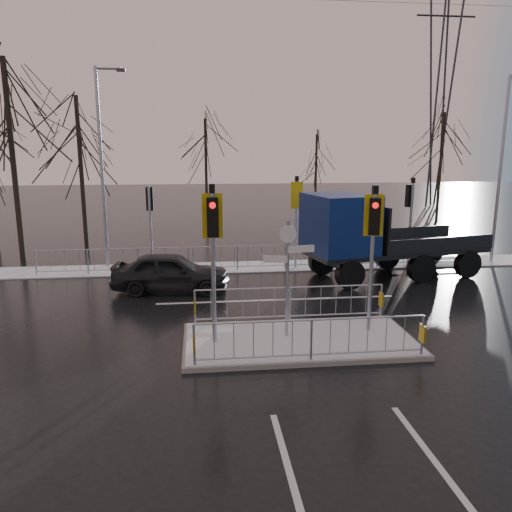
{
  "coord_description": "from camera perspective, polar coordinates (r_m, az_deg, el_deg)",
  "views": [
    {
      "loc": [
        -2.51,
        -12.06,
        4.99
      ],
      "look_at": [
        -0.84,
        2.56,
        1.8
      ],
      "focal_mm": 35.0,
      "sensor_mm": 36.0,
      "label": 1
    }
  ],
  "objects": [
    {
      "name": "street_lamp_right",
      "position": [
        24.37,
        26.36,
        9.58
      ],
      "size": [
        1.25,
        0.18,
        8.0
      ],
      "color": "#999EA7",
      "rests_on": "ground"
    },
    {
      "name": "tree_near_a",
      "position": [
        24.43,
        -26.39,
        13.63
      ],
      "size": [
        4.75,
        4.75,
        8.97
      ],
      "color": "black",
      "rests_on": "ground"
    },
    {
      "name": "snow_verge",
      "position": [
        21.39,
        0.41,
        -1.2
      ],
      "size": [
        30.0,
        2.0,
        0.04
      ],
      "primitive_type": "cube",
      "color": "silver",
      "rests_on": "ground"
    },
    {
      "name": "traffic_island",
      "position": [
        13.15,
        4.91,
        -8.28
      ],
      "size": [
        6.0,
        3.04,
        4.15
      ],
      "color": "slate",
      "rests_on": "ground"
    },
    {
      "name": "flatbed_truck",
      "position": [
        19.51,
        12.09,
        2.44
      ],
      "size": [
        7.55,
        4.06,
        3.32
      ],
      "color": "black",
      "rests_on": "ground"
    },
    {
      "name": "lane_markings",
      "position": [
        12.98,
        5.23,
        -10.4
      ],
      "size": [
        8.0,
        11.38,
        0.01
      ],
      "color": "silver",
      "rests_on": "ground"
    },
    {
      "name": "pylon_wires",
      "position": [
        46.7,
        19.17,
        19.02
      ],
      "size": [
        70.0,
        2.38,
        19.97
      ],
      "color": "#2D3033",
      "rests_on": "ground"
    },
    {
      "name": "ground",
      "position": [
        13.29,
        4.94,
        -9.87
      ],
      "size": [
        120.0,
        120.0,
        0.0
      ],
      "primitive_type": "plane",
      "color": "black",
      "rests_on": "ground"
    },
    {
      "name": "tree_far_a",
      "position": [
        34.06,
        -5.77,
        11.89
      ],
      "size": [
        3.75,
        3.75,
        7.08
      ],
      "color": "black",
      "rests_on": "ground"
    },
    {
      "name": "far_kerb_fixtures",
      "position": [
        20.73,
        1.39,
        1.18
      ],
      "size": [
        18.0,
        0.65,
        3.83
      ],
      "color": "#999EA7",
      "rests_on": "ground"
    },
    {
      "name": "car_far_lane",
      "position": [
        17.9,
        -9.69,
        -1.81
      ],
      "size": [
        4.23,
        1.99,
        1.4
      ],
      "primitive_type": "imported",
      "rotation": [
        0.0,
        0.0,
        1.49
      ],
      "color": "black",
      "rests_on": "ground"
    },
    {
      "name": "tree_far_c",
      "position": [
        36.95,
        20.48,
        11.72
      ],
      "size": [
        4.0,
        4.0,
        7.55
      ],
      "color": "black",
      "rests_on": "ground"
    },
    {
      "name": "tree_far_b",
      "position": [
        37.06,
        6.9,
        10.89
      ],
      "size": [
        3.25,
        3.25,
        6.14
      ],
      "color": "black",
      "rests_on": "ground"
    },
    {
      "name": "tree_near_b",
      "position": [
        25.16,
        -19.54,
        11.9
      ],
      "size": [
        4.0,
        4.0,
        7.55
      ],
      "color": "black",
      "rests_on": "ground"
    },
    {
      "name": "street_lamp_left",
      "position": [
        21.92,
        -17.1,
        10.4
      ],
      "size": [
        1.25,
        0.18,
        8.2
      ],
      "color": "#999EA7",
      "rests_on": "ground"
    }
  ]
}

